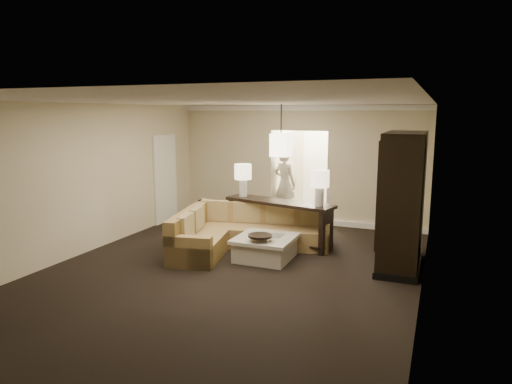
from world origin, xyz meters
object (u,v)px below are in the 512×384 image
at_px(console_table, 279,218).
at_px(person, 285,180).
at_px(coffee_table, 265,248).
at_px(drink_table, 260,243).
at_px(armoire, 402,204).
at_px(sectional_sofa, 241,232).

bearing_deg(console_table, person, 118.02).
bearing_deg(coffee_table, drink_table, -86.81).
bearing_deg(coffee_table, armoire, 11.99).
xyz_separation_m(drink_table, person, (-0.75, 3.59, 0.58)).
height_order(sectional_sofa, drink_table, sectional_sofa).
distance_m(console_table, armoire, 2.50).
distance_m(sectional_sofa, person, 2.93).
xyz_separation_m(sectional_sofa, drink_table, (0.69, -0.72, 0.05)).
distance_m(console_table, drink_table, 1.30).
relative_size(coffee_table, person, 0.54).
bearing_deg(drink_table, armoire, 18.79).
relative_size(sectional_sofa, armoire, 1.25).
relative_size(sectional_sofa, coffee_table, 2.79).
relative_size(coffee_table, drink_table, 1.95).
bearing_deg(sectional_sofa, armoire, -10.71).
relative_size(sectional_sofa, drink_table, 5.45).
height_order(coffee_table, armoire, armoire).
height_order(sectional_sofa, armoire, armoire).
bearing_deg(person, coffee_table, 124.78).
bearing_deg(armoire, coffee_table, -168.01).
distance_m(drink_table, person, 3.71).
distance_m(coffee_table, drink_table, 0.33).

